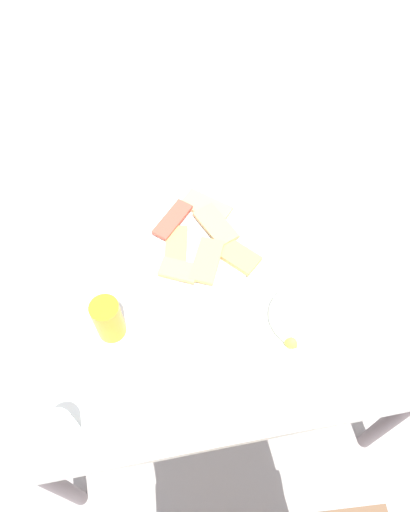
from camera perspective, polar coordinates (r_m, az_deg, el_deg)
name	(u,v)px	position (r m, az deg, el deg)	size (l,w,h in m)	color
ground_plane	(207,371)	(1.88, 0.30, -13.30)	(6.00, 6.00, 0.00)	#BBB2AB
dining_table	(209,290)	(1.30, 0.42, -4.06)	(1.10, 0.82, 0.72)	white
pide_platter	(201,242)	(1.26, -0.53, 1.71)	(0.31, 0.33, 0.04)	white
salad_plate_greens	(302,317)	(1.17, 11.37, -7.00)	(0.23, 0.23, 0.07)	white
soda_can	(108,319)	(1.12, -11.30, -7.29)	(0.07, 0.07, 0.12)	orange
drinking_glass	(61,430)	(1.08, -16.57, -18.98)	(0.07, 0.07, 0.09)	silver
paper_napkin	(284,183)	(1.42, 9.31, 8.47)	(0.14, 0.14, 0.00)	white
fork	(283,177)	(1.43, 9.14, 9.11)	(0.20, 0.02, 0.01)	silver
spoon	(286,187)	(1.41, 9.53, 8.03)	(0.20, 0.02, 0.01)	silver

